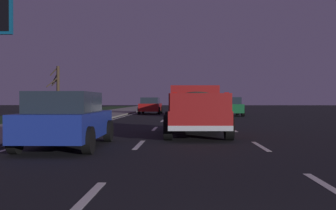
# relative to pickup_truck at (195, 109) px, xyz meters

# --- Properties ---
(ground) EXTENTS (144.00, 144.00, 0.00)m
(ground) POSITION_rel_pickup_truck_xyz_m (13.88, -0.00, -0.98)
(ground) COLOR black
(sidewalk_shoulder) EXTENTS (108.00, 4.00, 0.12)m
(sidewalk_shoulder) POSITION_rel_pickup_truck_xyz_m (13.88, 7.45, -0.92)
(sidewalk_shoulder) COLOR gray
(sidewalk_shoulder) RESTS_ON ground
(grass_verge) EXTENTS (108.00, 6.00, 0.01)m
(grass_verge) POSITION_rel_pickup_truck_xyz_m (13.88, 12.45, -0.98)
(grass_verge) COLOR #1E3819
(grass_verge) RESTS_ON ground
(lane_markings) EXTENTS (108.00, 7.04, 0.01)m
(lane_markings) POSITION_rel_pickup_truck_xyz_m (17.04, 3.09, -0.98)
(lane_markings) COLOR silver
(lane_markings) RESTS_ON ground
(pickup_truck) EXTENTS (5.48, 2.39, 1.87)m
(pickup_truck) POSITION_rel_pickup_truck_xyz_m (0.00, 0.00, 0.00)
(pickup_truck) COLOR maroon
(pickup_truck) RESTS_ON ground
(sedan_red) EXTENTS (4.43, 2.07, 1.54)m
(sedan_red) POSITION_rel_pickup_truck_xyz_m (22.86, 3.49, -0.20)
(sedan_red) COLOR maroon
(sedan_red) RESTS_ON ground
(sedan_blue) EXTENTS (4.44, 2.08, 1.54)m
(sedan_blue) POSITION_rel_pickup_truck_xyz_m (-3.99, 3.69, -0.20)
(sedan_blue) COLOR navy
(sedan_blue) RESTS_ON ground
(sedan_green) EXTENTS (4.43, 2.07, 1.54)m
(sedan_green) POSITION_rel_pickup_truck_xyz_m (18.74, -3.40, -0.20)
(sedan_green) COLOR #14592D
(sedan_green) RESTS_ON ground
(sedan_white) EXTENTS (4.41, 2.04, 1.54)m
(sedan_white) POSITION_rel_pickup_truck_xyz_m (17.89, -0.04, -0.20)
(sedan_white) COLOR silver
(sedan_white) RESTS_ON ground
(bare_tree_far) EXTENTS (1.36, 1.05, 4.39)m
(bare_tree_far) POSITION_rel_pickup_truck_xyz_m (21.46, 11.87, 1.35)
(bare_tree_far) COLOR #423323
(bare_tree_far) RESTS_ON ground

